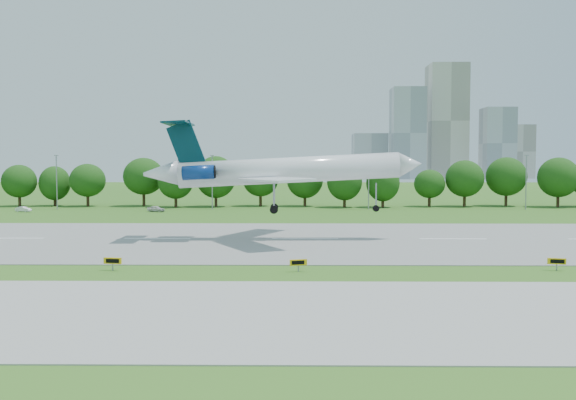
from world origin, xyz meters
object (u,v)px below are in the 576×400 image
object	(u,v)px
service_vehicle_b	(156,209)
airliner	(275,170)
service_vehicle_a	(23,209)
taxi_sign_left	(113,261)

from	to	relation	value
service_vehicle_b	airliner	bearing A→B (deg)	-131.81
service_vehicle_a	service_vehicle_b	size ratio (longest dim) A/B	0.90
airliner	service_vehicle_b	distance (m)	57.29
airliner	service_vehicle_a	size ratio (longest dim) A/B	10.94
taxi_sign_left	service_vehicle_b	distance (m)	76.32
airliner	taxi_sign_left	size ratio (longest dim) A/B	21.19
taxi_sign_left	service_vehicle_a	size ratio (longest dim) A/B	0.52
service_vehicle_a	service_vehicle_b	xyz separation A→B (m)	(28.26, 0.45, 0.08)
taxi_sign_left	service_vehicle_a	world-z (taller)	taxi_sign_left
service_vehicle_b	service_vehicle_a	bearing A→B (deg)	110.61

